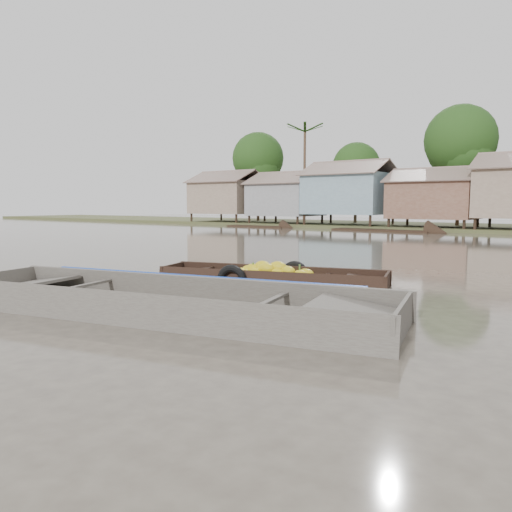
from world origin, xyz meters
The scene contains 3 objects.
ground centered at (0.00, 0.00, 0.00)m, with size 120.00×120.00×0.00m, color #494138.
banana_boat centered at (0.24, 2.32, 0.15)m, with size 5.66×2.81×0.77m.
viewer_boat centered at (0.61, -1.46, 0.08)m, with size 8.60×3.92×0.67m.
Camera 1 is at (6.98, -7.54, 1.93)m, focal length 35.00 mm.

